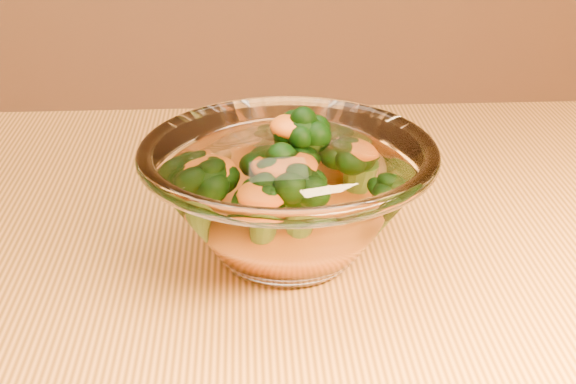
{
  "coord_description": "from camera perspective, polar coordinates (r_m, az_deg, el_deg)",
  "views": [
    {
      "loc": [
        -0.05,
        -0.47,
        1.06
      ],
      "look_at": [
        -0.02,
        0.06,
        0.81
      ],
      "focal_mm": 50.0,
      "sensor_mm": 36.0,
      "label": 1
    }
  ],
  "objects": [
    {
      "name": "broccoli_heap",
      "position": [
        0.59,
        0.12,
        0.93
      ],
      "size": [
        0.16,
        0.13,
        0.08
      ],
      "color": "black",
      "rests_on": "cheese_sauce"
    },
    {
      "name": "cheese_sauce",
      "position": [
        0.6,
        -0.0,
        -2.15
      ],
      "size": [
        0.11,
        0.11,
        0.03
      ],
      "primitive_type": "ellipsoid",
      "color": "orange",
      "rests_on": "glass_bowl"
    },
    {
      "name": "glass_bowl",
      "position": [
        0.59,
        -0.0,
        -0.41
      ],
      "size": [
        0.22,
        0.22,
        0.1
      ],
      "color": "white",
      "rests_on": "table"
    }
  ]
}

